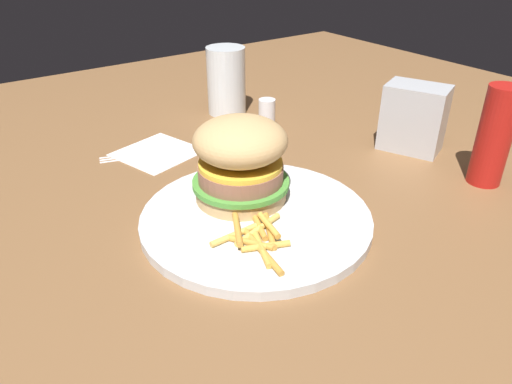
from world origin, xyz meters
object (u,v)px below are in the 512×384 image
plate (256,218)px  fries_pile (257,236)px  sandwich (241,159)px  ketchup_bottle (494,136)px  napkin (158,152)px  napkin_dispenser (414,118)px  salt_shaker (267,115)px  drink_glass (226,84)px  fork (156,151)px

plate → fries_pile: bearing=145.4°
fries_pile → plate: bearing=-34.6°
sandwich → ketchup_bottle: 0.34m
fries_pile → ketchup_bottle: (-0.06, -0.34, 0.05)m
napkin → napkin_dispenser: napkin_dispenser is taller
napkin → salt_shaker: size_ratio=2.00×
drink_glass → plate: bearing=152.4°
sandwich → ketchup_bottle: (-0.14, -0.31, 0.00)m
plate → fries_pile: (-0.04, 0.03, 0.01)m
plate → salt_shaker: (0.22, -0.18, 0.02)m
drink_glass → napkin_dispenser: size_ratio=1.18×
sandwich → napkin_dispenser: 0.31m
sandwich → drink_glass: bearing=-29.8°
plate → napkin_dispenser: size_ratio=2.69×
napkin_dispenser → salt_shaker: (0.19, 0.14, -0.02)m
napkin_dispenser → salt_shaker: bearing=-167.0°
salt_shaker → drink_glass: bearing=3.1°
sandwich → napkin_dispenser: bearing=-92.1°
sandwich → salt_shaker: sandwich is taller
sandwich → drink_glass: drink_glass is taller
plate → fork: 0.25m
fries_pile → napkin_dispenser: 0.36m
plate → drink_glass: bearing=-27.6°
plate → ketchup_bottle: 0.33m
drink_glass → salt_shaker: 0.12m
sandwich → fries_pile: size_ratio=1.07×
napkin → fork: size_ratio=0.65×
fries_pile → napkin_dispenser: bearing=-78.1°
fries_pile → fork: fries_pile is taller
napkin → ketchup_bottle: (-0.35, -0.32, 0.07)m
plate → napkin: bearing=2.2°
fries_pile → drink_glass: 0.43m
napkin → napkin_dispenser: (-0.22, -0.33, 0.05)m
salt_shaker → fries_pile: bearing=141.3°
plate → fork: (0.25, 0.01, -0.00)m
fork → ketchup_bottle: (-0.35, -0.32, 0.06)m
napkin → drink_glass: bearing=-64.6°
fries_pile → napkin: (0.29, -0.02, -0.02)m
napkin_dispenser → ketchup_bottle: bearing=-25.7°
sandwich → ketchup_bottle: size_ratio=0.89×
napkin_dispenser → ketchup_bottle: size_ratio=0.75×
fries_pile → sandwich: bearing=-23.6°
sandwich → ketchup_bottle: ketchup_bottle is taller
sandwich → salt_shaker: 0.25m
fork → drink_glass: 0.21m
sandwich → napkin: sandwich is taller
fries_pile → drink_glass: (0.38, -0.20, 0.04)m
plate → salt_shaker: 0.29m
sandwich → ketchup_bottle: bearing=-115.1°
fries_pile → napkin: bearing=-3.9°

